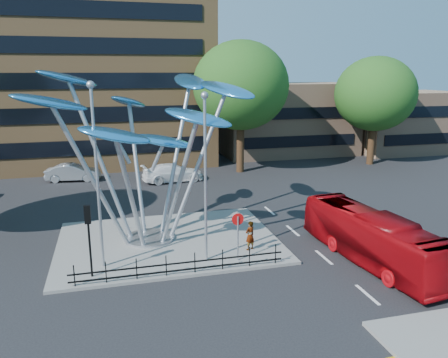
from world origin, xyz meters
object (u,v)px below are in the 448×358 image
object	(u,v)px
street_lamp_right	(205,163)
traffic_light_island	(88,226)
tree_right	(241,86)
leaf_sculpture	(143,119)
no_entry_sign_island	(238,229)
parked_car_right	(173,173)
street_lamp_left	(96,161)
parked_car_mid	(73,172)
red_bus	(372,238)
tree_far	(375,94)
pedestrian	(250,235)

from	to	relation	value
street_lamp_right	traffic_light_island	xyz separation A→B (m)	(-5.50, -0.50, -2.48)
tree_right	leaf_sculpture	distance (m)	18.37
tree_right	no_entry_sign_island	xyz separation A→B (m)	(-6.00, -19.48, -6.22)
traffic_light_island	parked_car_right	xyz separation A→B (m)	(6.28, 17.39, -1.85)
no_entry_sign_island	street_lamp_left	bearing A→B (deg)	171.39
street_lamp_right	leaf_sculpture	bearing A→B (deg)	124.91
street_lamp_left	traffic_light_island	bearing A→B (deg)	-116.57
tree_right	street_lamp_right	distance (m)	20.64
parked_car_right	street_lamp_left	bearing A→B (deg)	153.73
parked_car_mid	traffic_light_island	bearing A→B (deg)	-166.69
leaf_sculpture	street_lamp_right	xyz separation A→B (m)	(2.57, -3.68, -1.78)
street_lamp_left	no_entry_sign_island	bearing A→B (deg)	-8.61
red_bus	parked_car_right	world-z (taller)	red_bus
tree_far	parked_car_right	distance (m)	21.77
street_lamp_right	tree_far	bearing A→B (deg)	41.47
tree_right	traffic_light_island	size ratio (longest dim) A/B	3.54
red_bus	parked_car_mid	world-z (taller)	red_bus
tree_far	leaf_sculpture	bearing A→B (deg)	-147.52
tree_right	red_bus	bearing A→B (deg)	-88.64
street_lamp_left	parked_car_right	xyz separation A→B (m)	(5.78, 16.39, -4.59)
red_bus	no_entry_sign_island	bearing A→B (deg)	160.14
leaf_sculpture	street_lamp_right	bearing A→B (deg)	-55.09
red_bus	pedestrian	world-z (taller)	red_bus
red_bus	pedestrian	size ratio (longest dim) A/B	5.84
tree_right	leaf_sculpture	xyz separation A→B (m)	(-10.07, -15.32, -1.16)
no_entry_sign_island	pedestrian	size ratio (longest dim) A/B	1.55
no_entry_sign_island	parked_car_right	distance (m)	17.42
parked_car_mid	parked_car_right	world-z (taller)	parked_car_right
leaf_sculpture	parked_car_right	xyz separation A→B (m)	(3.34, 13.21, -6.10)
no_entry_sign_island	parked_car_mid	xyz separation A→B (m)	(-9.14, 19.78, -1.07)
tree_far	pedestrian	size ratio (longest dim) A/B	6.83
no_entry_sign_island	parked_car_right	world-z (taller)	no_entry_sign_island
leaf_sculpture	street_lamp_left	bearing A→B (deg)	-127.40
leaf_sculpture	red_bus	xyz separation A→B (m)	(10.57, -5.74, -5.58)
tree_right	red_bus	size ratio (longest dim) A/B	1.31
traffic_light_island	no_entry_sign_island	bearing A→B (deg)	0.13
street_lamp_left	pedestrian	size ratio (longest dim) A/B	5.56
leaf_sculpture	pedestrian	world-z (taller)	leaf_sculpture
tree_far	leaf_sculpture	world-z (taller)	tree_far
tree_far	parked_car_right	xyz separation A→B (m)	(-20.72, -2.11, -6.34)
tree_far	traffic_light_island	world-z (taller)	tree_far
red_bus	leaf_sculpture	bearing A→B (deg)	145.25
street_lamp_left	leaf_sculpture	bearing A→B (deg)	52.60
no_entry_sign_island	parked_car_right	xyz separation A→B (m)	(-0.72, 17.37, -1.05)
pedestrian	tree_right	bearing A→B (deg)	-129.80
tree_far	parked_car_right	bearing A→B (deg)	-174.19
tree_right	street_lamp_right	xyz separation A→B (m)	(-7.50, -19.00, -2.94)
street_lamp_right	no_entry_sign_island	xyz separation A→B (m)	(1.50, -0.48, -3.28)
red_bus	tree_far	bearing A→B (deg)	51.08
parked_car_right	no_entry_sign_island	bearing A→B (deg)	175.52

